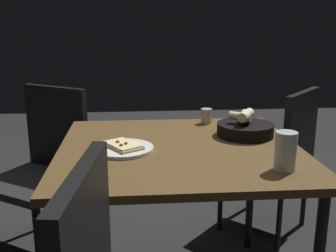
{
  "coord_description": "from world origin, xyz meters",
  "views": [
    {
      "loc": [
        0.19,
        1.64,
        1.28
      ],
      "look_at": [
        0.05,
        -0.05,
        0.83
      ],
      "focal_mm": 43.79,
      "sensor_mm": 36.0,
      "label": 1
    }
  ],
  "objects": [
    {
      "name": "pepper_shaker",
      "position": [
        -0.18,
        -0.38,
        0.78
      ],
      "size": [
        0.06,
        0.06,
        0.08
      ],
      "color": "#BFB299",
      "rests_on": "dining_table"
    },
    {
      "name": "chair_far",
      "position": [
        0.69,
        -0.54,
        0.51
      ],
      "size": [
        0.61,
        0.61,
        0.91
      ],
      "color": "#242424",
      "rests_on": "ground"
    },
    {
      "name": "pizza_plate",
      "position": [
        0.24,
        0.03,
        0.76
      ],
      "size": [
        0.25,
        0.25,
        0.04
      ],
      "color": "white",
      "rests_on": "dining_table"
    },
    {
      "name": "beer_glass",
      "position": [
        -0.34,
        0.3,
        0.81
      ],
      "size": [
        0.08,
        0.08,
        0.14
      ],
      "color": "silver",
      "rests_on": "dining_table"
    },
    {
      "name": "dining_table",
      "position": [
        0.0,
        0.0,
        0.68
      ],
      "size": [
        1.01,
        0.96,
        0.75
      ],
      "color": "brown",
      "rests_on": "ground"
    },
    {
      "name": "chair_near",
      "position": [
        -0.65,
        -0.58,
        0.5
      ],
      "size": [
        0.62,
        0.62,
        0.89
      ],
      "color": "black",
      "rests_on": "ground"
    },
    {
      "name": "bread_basket",
      "position": [
        -0.32,
        -0.14,
        0.79
      ],
      "size": [
        0.26,
        0.26,
        0.12
      ],
      "color": "black",
      "rests_on": "dining_table"
    }
  ]
}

